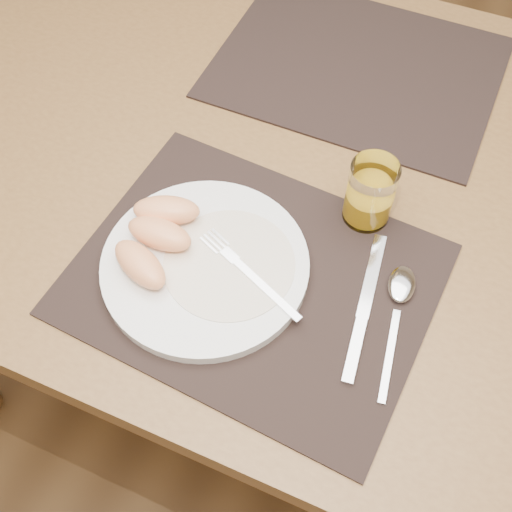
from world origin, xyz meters
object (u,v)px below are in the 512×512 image
object	(u,v)px
knife	(362,317)
juice_glass	(370,195)
table	(310,198)
placemat_near	(253,279)
placemat_far	(357,67)
plate	(205,265)
spoon	(400,294)
fork	(242,267)

from	to	relation	value
knife	juice_glass	distance (m)	0.17
table	placemat_near	bearing A→B (deg)	-90.28
placemat_far	juice_glass	size ratio (longest dim) A/B	4.62
placemat_near	knife	size ratio (longest dim) A/B	2.04
placemat_near	plate	size ratio (longest dim) A/B	1.67
spoon	juice_glass	bearing A→B (deg)	127.10
fork	table	bearing A→B (deg)	85.88
fork	placemat_far	bearing A→B (deg)	88.87
plate	spoon	bearing A→B (deg)	13.87
spoon	plate	bearing A→B (deg)	-166.13
placemat_near	knife	world-z (taller)	knife
knife	spoon	bearing A→B (deg)	55.40
table	plate	xyz separation A→B (m)	(-0.06, -0.23, 0.10)
placemat_near	spoon	size ratio (longest dim) A/B	2.34
knife	table	bearing A→B (deg)	123.67
fork	juice_glass	world-z (taller)	juice_glass
fork	spoon	size ratio (longest dim) A/B	0.87
placemat_far	knife	distance (m)	0.47
placemat_far	knife	bearing A→B (deg)	-70.75
placemat_near	fork	distance (m)	0.02
table	fork	distance (m)	0.24
placemat_near	placemat_far	world-z (taller)	same
juice_glass	knife	bearing A→B (deg)	-73.31
table	juice_glass	distance (m)	0.18
table	spoon	size ratio (longest dim) A/B	7.29
table	fork	world-z (taller)	fork
table	juice_glass	xyz separation A→B (m)	(0.10, -0.06, 0.13)
table	plate	distance (m)	0.26
fork	juice_glass	bearing A→B (deg)	53.40
placemat_far	spoon	xyz separation A→B (m)	(0.19, -0.39, 0.01)
table	placemat_near	distance (m)	0.24
placemat_far	fork	size ratio (longest dim) A/B	2.70
table	knife	bearing A→B (deg)	-56.33
table	placemat_near	xyz separation A→B (m)	(-0.00, -0.22, 0.09)
knife	juice_glass	size ratio (longest dim) A/B	2.26
plate	fork	distance (m)	0.05
table	juice_glass	size ratio (longest dim) A/B	14.36
plate	juice_glass	bearing A→B (deg)	45.43
placemat_near	juice_glass	world-z (taller)	juice_glass
placemat_far	spoon	world-z (taller)	spoon
placemat_near	spoon	xyz separation A→B (m)	(0.18, 0.05, 0.01)
placemat_far	juice_glass	world-z (taller)	juice_glass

